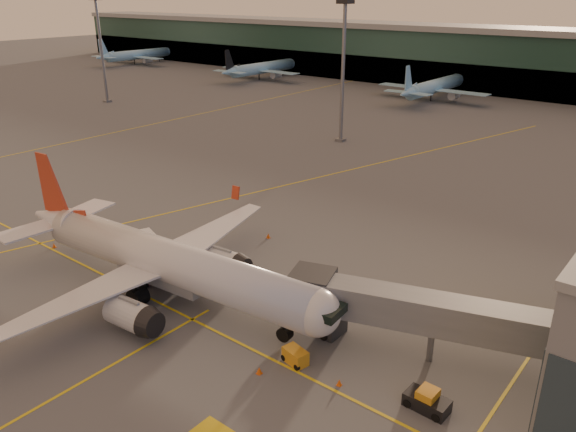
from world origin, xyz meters
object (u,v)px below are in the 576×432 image
Objects in this scene: catering_truck at (148,256)px; gpu_cart at (295,356)px; main_airplane at (163,261)px; pushback_tug at (427,401)px.

gpu_cart is at bearing 14.01° from catering_truck.
main_airplane is at bearing -0.39° from catering_truck.
gpu_cart is (20.22, -1.98, -1.80)m from catering_truck.
catering_truck is 1.89× the size of pushback_tug.
pushback_tug is (30.53, -0.36, -1.74)m from catering_truck.
main_airplane reaches higher than catering_truck.
catering_truck is 2.59× the size of gpu_cart.
main_airplane is at bearing -175.48° from pushback_tug.
catering_truck reaches higher than gpu_cart.
main_airplane is 16.78× the size of gpu_cart.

